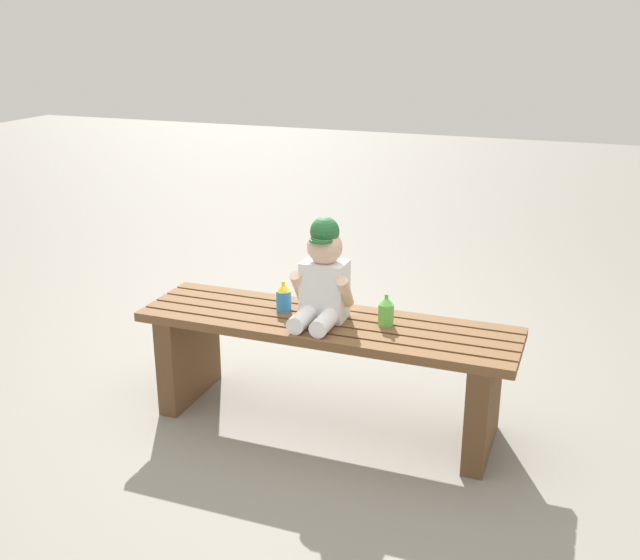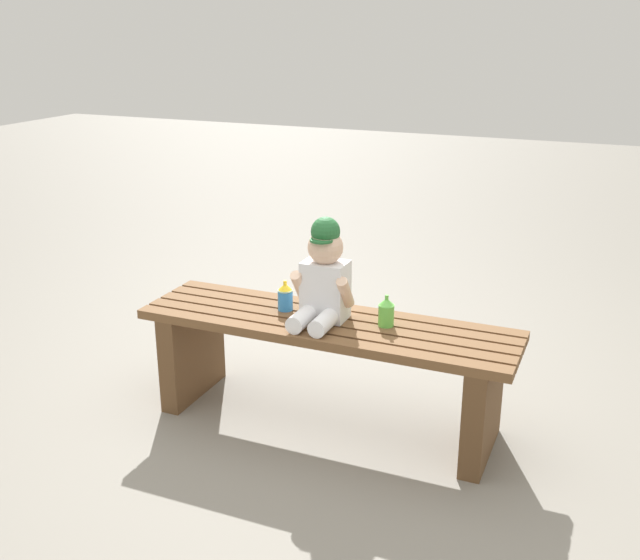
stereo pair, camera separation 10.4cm
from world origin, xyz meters
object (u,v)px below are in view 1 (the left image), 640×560
(park_bench, at_px, (326,355))
(sippy_cup_right, at_px, (386,310))
(sippy_cup_left, at_px, (284,297))
(child_figure, at_px, (323,276))

(park_bench, distance_m, sippy_cup_right, 0.31)
(park_bench, xyz_separation_m, sippy_cup_right, (0.23, 0.04, 0.21))
(park_bench, height_order, sippy_cup_left, sippy_cup_left)
(park_bench, bearing_deg, sippy_cup_right, 9.46)
(park_bench, xyz_separation_m, sippy_cup_left, (-0.19, 0.04, 0.21))
(park_bench, relative_size, child_figure, 3.66)
(park_bench, relative_size, sippy_cup_left, 11.95)
(park_bench, distance_m, child_figure, 0.33)
(sippy_cup_right, bearing_deg, park_bench, -170.54)
(sippy_cup_right, bearing_deg, sippy_cup_left, 180.00)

